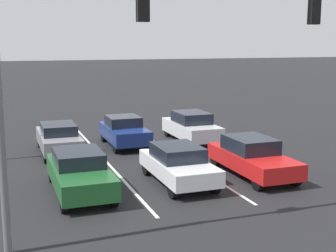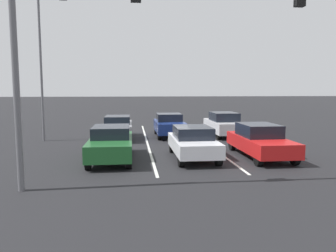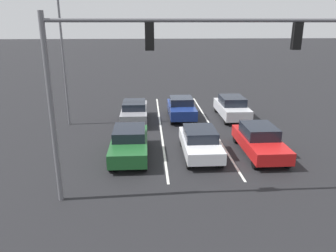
{
  "view_description": "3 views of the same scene",
  "coord_description": "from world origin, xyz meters",
  "px_view_note": "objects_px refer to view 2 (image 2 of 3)",
  "views": [
    {
      "loc": [
        6.05,
        23.63,
        5.33
      ],
      "look_at": [
        0.11,
        7.13,
        2.18
      ],
      "focal_mm": 50.0,
      "sensor_mm": 36.0,
      "label": 1
    },
    {
      "loc": [
        2.62,
        22.18,
        3.19
      ],
      "look_at": [
        0.81,
        5.86,
        1.33
      ],
      "focal_mm": 35.0,
      "sensor_mm": 36.0,
      "label": 2
    },
    {
      "loc": [
        2.55,
        23.6,
        6.82
      ],
      "look_at": [
        1.48,
        6.64,
        1.4
      ],
      "focal_mm": 35.0,
      "sensor_mm": 36.0,
      "label": 3
    }
  ],
  "objects_px": {
    "car_white_midlane_front": "(193,142)",
    "car_navy_midlane_second": "(169,125)",
    "car_gray_rightlane_second": "(118,127)",
    "traffic_signal_gantry": "(137,17)",
    "car_darkgreen_rightlane_front": "(111,143)",
    "car_silver_leftlane_second": "(224,124)",
    "street_lamp_right_shoulder": "(43,59)",
    "car_red_leftlane_front": "(260,140)"
  },
  "relations": [
    {
      "from": "car_red_leftlane_front",
      "to": "street_lamp_right_shoulder",
      "type": "xyz_separation_m",
      "value": [
        11.26,
        -6.05,
        4.21
      ]
    },
    {
      "from": "car_white_midlane_front",
      "to": "car_navy_midlane_second",
      "type": "bearing_deg",
      "value": -87.78
    },
    {
      "from": "car_navy_midlane_second",
      "to": "traffic_signal_gantry",
      "type": "distance_m",
      "value": 12.4
    },
    {
      "from": "car_red_leftlane_front",
      "to": "car_silver_leftlane_second",
      "type": "height_order",
      "value": "car_silver_leftlane_second"
    },
    {
      "from": "car_gray_rightlane_second",
      "to": "car_darkgreen_rightlane_front",
      "type": "bearing_deg",
      "value": 89.69
    },
    {
      "from": "car_navy_midlane_second",
      "to": "traffic_signal_gantry",
      "type": "xyz_separation_m",
      "value": [
        2.32,
        11.28,
        4.61
      ]
    },
    {
      "from": "car_red_leftlane_front",
      "to": "street_lamp_right_shoulder",
      "type": "relative_size",
      "value": 0.54
    },
    {
      "from": "car_gray_rightlane_second",
      "to": "car_navy_midlane_second",
      "type": "distance_m",
      "value": 3.46
    },
    {
      "from": "car_white_midlane_front",
      "to": "car_navy_midlane_second",
      "type": "distance_m",
      "value": 7.1
    },
    {
      "from": "car_gray_rightlane_second",
      "to": "car_navy_midlane_second",
      "type": "relative_size",
      "value": 1.12
    },
    {
      "from": "car_white_midlane_front",
      "to": "car_gray_rightlane_second",
      "type": "xyz_separation_m",
      "value": [
        3.69,
        -6.53,
        0.0
      ]
    },
    {
      "from": "car_gray_rightlane_second",
      "to": "traffic_signal_gantry",
      "type": "xyz_separation_m",
      "value": [
        -1.1,
        10.71,
        4.63
      ]
    },
    {
      "from": "car_darkgreen_rightlane_front",
      "to": "car_silver_leftlane_second",
      "type": "xyz_separation_m",
      "value": [
        -7.19,
        -6.86,
        0.04
      ]
    },
    {
      "from": "traffic_signal_gantry",
      "to": "street_lamp_right_shoulder",
      "type": "distance_m",
      "value": 11.63
    },
    {
      "from": "car_red_leftlane_front",
      "to": "traffic_signal_gantry",
      "type": "height_order",
      "value": "traffic_signal_gantry"
    },
    {
      "from": "car_darkgreen_rightlane_front",
      "to": "traffic_signal_gantry",
      "type": "height_order",
      "value": "traffic_signal_gantry"
    },
    {
      "from": "car_red_leftlane_front",
      "to": "traffic_signal_gantry",
      "type": "xyz_separation_m",
      "value": [
        5.81,
        4.22,
        4.63
      ]
    },
    {
      "from": "traffic_signal_gantry",
      "to": "street_lamp_right_shoulder",
      "type": "height_order",
      "value": "street_lamp_right_shoulder"
    },
    {
      "from": "car_gray_rightlane_second",
      "to": "car_silver_leftlane_second",
      "type": "bearing_deg",
      "value": -176.29
    },
    {
      "from": "car_red_leftlane_front",
      "to": "car_darkgreen_rightlane_front",
      "type": "bearing_deg",
      "value": -0.69
    },
    {
      "from": "car_gray_rightlane_second",
      "to": "car_navy_midlane_second",
      "type": "bearing_deg",
      "value": -170.48
    },
    {
      "from": "car_white_midlane_front",
      "to": "traffic_signal_gantry",
      "type": "xyz_separation_m",
      "value": [
        2.59,
        4.18,
        4.63
      ]
    },
    {
      "from": "car_white_midlane_front",
      "to": "car_darkgreen_rightlane_front",
      "type": "relative_size",
      "value": 0.92
    },
    {
      "from": "car_navy_midlane_second",
      "to": "street_lamp_right_shoulder",
      "type": "distance_m",
      "value": 8.88
    },
    {
      "from": "car_white_midlane_front",
      "to": "car_gray_rightlane_second",
      "type": "distance_m",
      "value": 7.5
    },
    {
      "from": "car_red_leftlane_front",
      "to": "car_darkgreen_rightlane_front",
      "type": "relative_size",
      "value": 1.01
    },
    {
      "from": "car_red_leftlane_front",
      "to": "car_white_midlane_front",
      "type": "bearing_deg",
      "value": 0.74
    },
    {
      "from": "car_white_midlane_front",
      "to": "car_gray_rightlane_second",
      "type": "height_order",
      "value": "car_gray_rightlane_second"
    },
    {
      "from": "car_darkgreen_rightlane_front",
      "to": "car_silver_leftlane_second",
      "type": "distance_m",
      "value": 9.94
    },
    {
      "from": "car_white_midlane_front",
      "to": "street_lamp_right_shoulder",
      "type": "height_order",
      "value": "street_lamp_right_shoulder"
    },
    {
      "from": "street_lamp_right_shoulder",
      "to": "car_darkgreen_rightlane_front",
      "type": "bearing_deg",
      "value": 125.88
    },
    {
      "from": "traffic_signal_gantry",
      "to": "street_lamp_right_shoulder",
      "type": "bearing_deg",
      "value": -62.06
    },
    {
      "from": "car_navy_midlane_second",
      "to": "car_white_midlane_front",
      "type": "bearing_deg",
      "value": 92.22
    },
    {
      "from": "car_gray_rightlane_second",
      "to": "street_lamp_right_shoulder",
      "type": "height_order",
      "value": "street_lamp_right_shoulder"
    },
    {
      "from": "car_white_midlane_front",
      "to": "car_navy_midlane_second",
      "type": "xyz_separation_m",
      "value": [
        0.27,
        -7.1,
        0.02
      ]
    },
    {
      "from": "car_white_midlane_front",
      "to": "street_lamp_right_shoulder",
      "type": "bearing_deg",
      "value": -37.15
    },
    {
      "from": "car_darkgreen_rightlane_front",
      "to": "car_gray_rightlane_second",
      "type": "relative_size",
      "value": 1.03
    },
    {
      "from": "car_gray_rightlane_second",
      "to": "traffic_signal_gantry",
      "type": "bearing_deg",
      "value": 95.86
    },
    {
      "from": "car_silver_leftlane_second",
      "to": "traffic_signal_gantry",
      "type": "bearing_deg",
      "value": 61.54
    },
    {
      "from": "car_red_leftlane_front",
      "to": "car_silver_leftlane_second",
      "type": "xyz_separation_m",
      "value": [
        -0.24,
        -6.95,
        0.04
      ]
    },
    {
      "from": "car_gray_rightlane_second",
      "to": "car_red_leftlane_front",
      "type": "bearing_deg",
      "value": 136.83
    },
    {
      "from": "street_lamp_right_shoulder",
      "to": "traffic_signal_gantry",
      "type": "bearing_deg",
      "value": 117.94
    }
  ]
}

